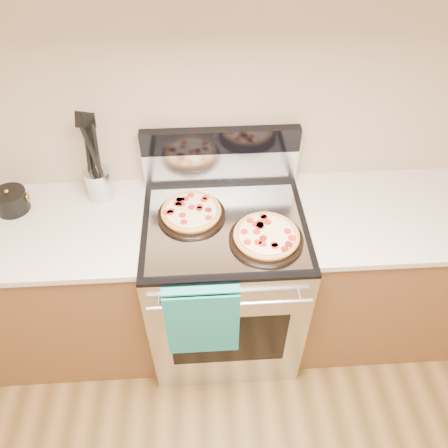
{
  "coord_description": "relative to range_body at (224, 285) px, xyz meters",
  "views": [
    {
      "loc": [
        -0.09,
        0.21,
        2.33
      ],
      "look_at": [
        -0.01,
        1.55,
        1.01
      ],
      "focal_mm": 35.0,
      "sensor_mm": 36.0,
      "label": 1
    }
  ],
  "objects": [
    {
      "name": "cooktop",
      "position": [
        0.0,
        0.0,
        0.46
      ],
      "size": [
        0.76,
        0.68,
        0.02
      ],
      "primitive_type": "cube",
      "color": "black",
      "rests_on": "range_body"
    },
    {
      "name": "utensil_crock",
      "position": [
        -0.59,
        0.23,
        0.54
      ],
      "size": [
        0.16,
        0.16,
        0.16
      ],
      "primitive_type": "cylinder",
      "rotation": [
        0.0,
        0.0,
        -0.3
      ],
      "color": "silver",
      "rests_on": "countertop_left"
    },
    {
      "name": "oven_window",
      "position": [
        0.0,
        -0.34,
        0.0
      ],
      "size": [
        0.56,
        0.01,
        0.4
      ],
      "primitive_type": "cube",
      "color": "black",
      "rests_on": "range_body"
    },
    {
      "name": "backsplash_lower",
      "position": [
        0.0,
        0.31,
        0.56
      ],
      "size": [
        0.76,
        0.06,
        0.18
      ],
      "primitive_type": "cube",
      "color": "silver",
      "rests_on": "cooktop"
    },
    {
      "name": "backsplash_upper",
      "position": [
        0.0,
        0.31,
        0.71
      ],
      "size": [
        0.76,
        0.06,
        0.12
      ],
      "primitive_type": "cube",
      "color": "black",
      "rests_on": "backsplash_lower"
    },
    {
      "name": "pepperoni_pizza_front",
      "position": [
        0.18,
        -0.13,
        0.5
      ],
      "size": [
        0.37,
        0.37,
        0.04
      ],
      "primitive_type": null,
      "rotation": [
        0.0,
        0.0,
        -0.16
      ],
      "color": "#C37F3B",
      "rests_on": "foil_sheet"
    },
    {
      "name": "pepperoni_pizza_back",
      "position": [
        -0.15,
        0.05,
        0.5
      ],
      "size": [
        0.41,
        0.41,
        0.04
      ],
      "primitive_type": null,
      "rotation": [
        0.0,
        0.0,
        0.38
      ],
      "color": "#C37F3B",
      "rests_on": "foil_sheet"
    },
    {
      "name": "range_body",
      "position": [
        0.0,
        0.0,
        0.0
      ],
      "size": [
        0.76,
        0.68,
        0.9
      ],
      "primitive_type": "cube",
      "color": "#B7B7BC",
      "rests_on": "ground"
    },
    {
      "name": "saucepan",
      "position": [
        -1.0,
        0.16,
        0.51
      ],
      "size": [
        0.17,
        0.17,
        0.09
      ],
      "primitive_type": "cylinder",
      "rotation": [
        0.0,
        0.0,
        0.12
      ],
      "color": "black",
      "rests_on": "countertop_left"
    },
    {
      "name": "cabinet_right",
      "position": [
        0.88,
        0.03,
        -0.01
      ],
      "size": [
        1.0,
        0.62,
        0.88
      ],
      "primitive_type": "cube",
      "color": "brown",
      "rests_on": "ground"
    },
    {
      "name": "countertop_right",
      "position": [
        0.88,
        0.03,
        0.45
      ],
      "size": [
        1.02,
        0.64,
        0.03
      ],
      "primitive_type": "cube",
      "color": "beige",
      "rests_on": "cabinet_right"
    },
    {
      "name": "cabinet_left",
      "position": [
        -0.88,
        0.03,
        -0.01
      ],
      "size": [
        1.0,
        0.62,
        0.88
      ],
      "primitive_type": "cube",
      "color": "brown",
      "rests_on": "ground"
    },
    {
      "name": "wall_back",
      "position": [
        0.0,
        0.35,
        0.9
      ],
      "size": [
        4.0,
        0.0,
        4.0
      ],
      "primitive_type": "plane",
      "rotation": [
        1.57,
        0.0,
        0.0
      ],
      "color": "tan",
      "rests_on": "ground"
    },
    {
      "name": "foil_sheet",
      "position": [
        0.0,
        -0.03,
        0.47
      ],
      "size": [
        0.7,
        0.55,
        0.01
      ],
      "primitive_type": "cube",
      "color": "gray",
      "rests_on": "cooktop"
    },
    {
      "name": "countertop_left",
      "position": [
        -0.88,
        0.03,
        0.45
      ],
      "size": [
        1.02,
        0.64,
        0.03
      ],
      "primitive_type": "cube",
      "color": "beige",
      "rests_on": "cabinet_left"
    },
    {
      "name": "oven_handle",
      "position": [
        0.0,
        -0.38,
        0.35
      ],
      "size": [
        0.7,
        0.03,
        0.03
      ],
      "primitive_type": "cylinder",
      "rotation": [
        0.0,
        1.57,
        0.0
      ],
      "color": "silver",
      "rests_on": "range_body"
    },
    {
      "name": "dish_towel",
      "position": [
        -0.12,
        -0.38,
        0.25
      ],
      "size": [
        0.32,
        0.05,
        0.42
      ],
      "primitive_type": null,
      "color": "teal",
      "rests_on": "oven_handle"
    }
  ]
}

